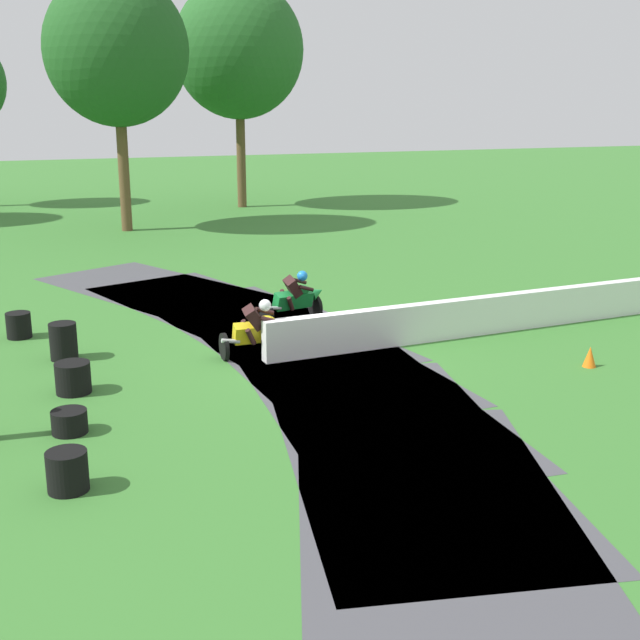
# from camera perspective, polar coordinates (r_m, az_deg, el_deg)

# --- Properties ---
(ground_plane) EXTENTS (120.00, 120.00, 0.00)m
(ground_plane) POSITION_cam_1_polar(r_m,az_deg,el_deg) (18.42, -0.22, -2.41)
(ground_plane) COLOR #38752D
(track_asphalt) EXTENTS (8.02, 24.13, 0.01)m
(track_asphalt) POSITION_cam_1_polar(r_m,az_deg,el_deg) (18.15, -2.34, -2.69)
(track_asphalt) COLOR #47474C
(track_asphalt) RESTS_ON ground
(safety_barrier) EXTENTS (13.04, 1.45, 0.90)m
(safety_barrier) POSITION_cam_1_polar(r_m,az_deg,el_deg) (20.93, 13.20, 0.61)
(safety_barrier) COLOR white
(safety_barrier) RESTS_ON ground
(motorcycle_lead_yellow) EXTENTS (1.68, 0.86, 1.42)m
(motorcycle_lead_yellow) POSITION_cam_1_polar(r_m,az_deg,el_deg) (18.16, -4.07, -0.63)
(motorcycle_lead_yellow) COLOR black
(motorcycle_lead_yellow) RESTS_ON ground
(motorcycle_chase_green) EXTENTS (1.72, 1.08, 1.42)m
(motorcycle_chase_green) POSITION_cam_1_polar(r_m,az_deg,el_deg) (20.99, -1.62, 1.56)
(motorcycle_chase_green) COLOR black
(motorcycle_chase_green) RESTS_ON ground
(tire_stack_near) EXTENTS (0.60, 0.60, 0.60)m
(tire_stack_near) POSITION_cam_1_polar(r_m,az_deg,el_deg) (12.81, -16.71, -9.76)
(tire_stack_near) COLOR black
(tire_stack_near) RESTS_ON ground
(tire_stack_mid_a) EXTENTS (0.60, 0.60, 0.40)m
(tire_stack_mid_a) POSITION_cam_1_polar(r_m,az_deg,el_deg) (14.88, -16.58, -6.61)
(tire_stack_mid_a) COLOR black
(tire_stack_mid_a) RESTS_ON ground
(tire_stack_mid_b) EXTENTS (0.67, 0.67, 0.60)m
(tire_stack_mid_b) POSITION_cam_1_polar(r_m,az_deg,el_deg) (16.76, -16.36, -3.77)
(tire_stack_mid_b) COLOR black
(tire_stack_mid_b) RESTS_ON ground
(tire_stack_far) EXTENTS (0.58, 0.58, 0.80)m
(tire_stack_far) POSITION_cam_1_polar(r_m,az_deg,el_deg) (18.88, -16.96, -1.39)
(tire_stack_far) COLOR black
(tire_stack_far) RESTS_ON ground
(tire_stack_extra_a) EXTENTS (0.57, 0.57, 0.60)m
(tire_stack_extra_a) POSITION_cam_1_polar(r_m,az_deg,el_deg) (20.90, -19.70, -0.34)
(tire_stack_extra_a) COLOR black
(tire_stack_extra_a) RESTS_ON ground
(traffic_cone) EXTENTS (0.28, 0.28, 0.44)m
(traffic_cone) POSITION_cam_1_polar(r_m,az_deg,el_deg) (18.49, 17.78, -2.38)
(traffic_cone) COLOR orange
(traffic_cone) RESTS_ON ground
(tree_mid_rise) EXTENTS (6.24, 6.24, 10.83)m
(tree_mid_rise) POSITION_cam_1_polar(r_m,az_deg,el_deg) (42.60, -5.53, 17.73)
(tree_mid_rise) COLOR brown
(tree_mid_rise) RESTS_ON ground
(tree_behind_barrier) EXTENTS (5.69, 5.69, 10.17)m
(tree_behind_barrier) POSITION_cam_1_polar(r_m,az_deg,el_deg) (35.80, -13.59, 17.31)
(tree_behind_barrier) COLOR brown
(tree_behind_barrier) RESTS_ON ground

